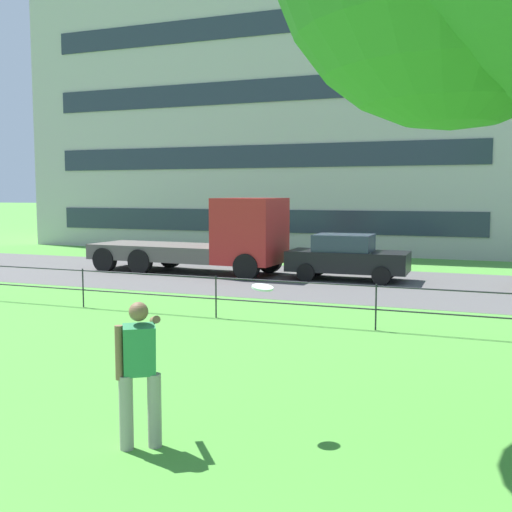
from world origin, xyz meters
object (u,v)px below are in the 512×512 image
(person_thrower, at_px, (139,370))
(flatbed_truck_far_left, at_px, (213,240))
(car_black_center, at_px, (347,257))
(apartment_building_background, at_px, (291,104))
(frisbee, at_px, (263,287))

(person_thrower, distance_m, flatbed_truck_far_left, 15.60)
(car_black_center, bearing_deg, apartment_building_background, 114.95)
(person_thrower, bearing_deg, frisbee, 45.34)
(flatbed_truck_far_left, distance_m, car_black_center, 4.92)
(person_thrower, height_order, frisbee, frisbee)
(flatbed_truck_far_left, bearing_deg, person_thrower, -67.96)
(flatbed_truck_far_left, bearing_deg, car_black_center, 1.66)
(person_thrower, xyz_separation_m, frisbee, (1.09, 1.10, 0.85))
(person_thrower, distance_m, apartment_building_background, 30.73)
(frisbee, bearing_deg, apartment_building_background, 107.37)
(apartment_building_background, bearing_deg, flatbed_truck_far_left, -83.06)
(person_thrower, bearing_deg, car_black_center, 93.73)
(person_thrower, distance_m, frisbee, 1.76)
(frisbee, distance_m, apartment_building_background, 29.81)
(flatbed_truck_far_left, bearing_deg, apartment_building_background, 96.94)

